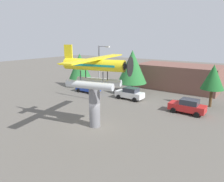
# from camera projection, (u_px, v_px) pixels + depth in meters

# --- Properties ---
(ground_plane) EXTENTS (140.00, 140.00, 0.00)m
(ground_plane) POSITION_uv_depth(u_px,v_px,m) (95.00, 126.00, 21.71)
(ground_plane) COLOR #605B54
(display_pedestal) EXTENTS (1.10, 1.10, 4.13)m
(display_pedestal) POSITION_uv_depth(u_px,v_px,m) (95.00, 107.00, 21.22)
(display_pedestal) COLOR slate
(display_pedestal) RESTS_ON ground
(floatplane_monument) EXTENTS (7.16, 10.39, 4.00)m
(floatplane_monument) POSITION_uv_depth(u_px,v_px,m) (95.00, 70.00, 20.27)
(floatplane_monument) COLOR silver
(floatplane_monument) RESTS_ON display_pedestal
(car_near_blue) EXTENTS (4.20, 2.02, 1.76)m
(car_near_blue) POSITION_uv_depth(u_px,v_px,m) (88.00, 87.00, 35.15)
(car_near_blue) COLOR #2847B7
(car_near_blue) RESTS_ON ground
(car_mid_white) EXTENTS (4.20, 2.02, 1.76)m
(car_mid_white) POSITION_uv_depth(u_px,v_px,m) (130.00, 93.00, 31.19)
(car_mid_white) COLOR white
(car_mid_white) RESTS_ON ground
(car_far_red) EXTENTS (4.20, 2.02, 1.76)m
(car_far_red) POSITION_uv_depth(u_px,v_px,m) (188.00, 106.00, 25.29)
(car_far_red) COLOR red
(car_far_red) RESTS_ON ground
(streetlight_primary) EXTENTS (1.84, 0.28, 7.81)m
(streetlight_primary) POSITION_uv_depth(u_px,v_px,m) (100.00, 70.00, 29.18)
(streetlight_primary) COLOR gray
(streetlight_primary) RESTS_ON ground
(storefront_building) EXTENTS (13.95, 7.78, 4.21)m
(storefront_building) POSITION_uv_depth(u_px,v_px,m) (178.00, 76.00, 38.00)
(storefront_building) COLOR brown
(storefront_building) RESTS_ON ground
(tree_west) EXTENTS (4.07, 4.07, 6.10)m
(tree_west) POSITION_uv_depth(u_px,v_px,m) (80.00, 66.00, 38.76)
(tree_west) COLOR brown
(tree_west) RESTS_ON ground
(tree_east) EXTENTS (4.74, 4.74, 6.94)m
(tree_east) POSITION_uv_depth(u_px,v_px,m) (132.00, 67.00, 34.07)
(tree_east) COLOR brown
(tree_east) RESTS_ON ground
(tree_center_back) EXTENTS (2.86, 2.86, 5.55)m
(tree_center_back) POSITION_uv_depth(u_px,v_px,m) (213.00, 77.00, 26.94)
(tree_center_back) COLOR brown
(tree_center_back) RESTS_ON ground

